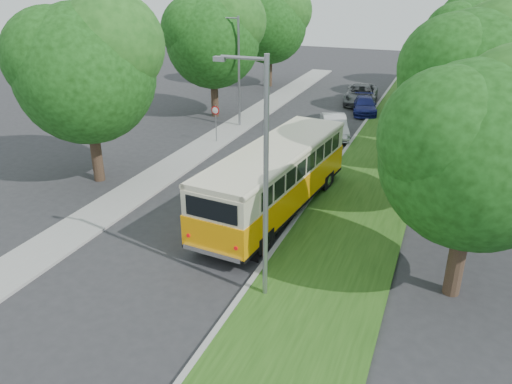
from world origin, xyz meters
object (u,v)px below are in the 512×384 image
at_px(lamppost_far, 238,68).
at_px(vintage_bus, 275,180).
at_px(car_grey, 361,94).
at_px(car_white, 334,126).
at_px(car_blue, 365,105).
at_px(car_silver, 298,151).
at_px(lamppost_near, 263,176).

relative_size(lamppost_far, vintage_bus, 0.70).
bearing_deg(vintage_bus, car_grey, 96.82).
xyz_separation_m(vintage_bus, car_grey, (-0.34, 22.47, -0.83)).
xyz_separation_m(lamppost_far, vintage_bus, (7.16, -12.32, -2.52)).
relative_size(lamppost_far, car_white, 1.73).
bearing_deg(car_blue, car_silver, -109.37).
xyz_separation_m(car_white, car_blue, (0.79, 6.88, -0.09)).
bearing_deg(vintage_bus, lamppost_far, 126.09).
xyz_separation_m(vintage_bus, car_blue, (0.54, 19.34, -0.97)).
bearing_deg(car_grey, lamppost_far, -129.85).
relative_size(lamppost_near, car_blue, 1.85).
bearing_deg(car_silver, vintage_bus, -81.38).
relative_size(vintage_bus, car_grey, 1.94).
height_order(lamppost_near, car_grey, lamppost_near).
bearing_deg(lamppost_near, car_white, 96.10).
height_order(lamppost_far, car_blue, lamppost_far).
bearing_deg(lamppost_far, car_silver, -42.35).
bearing_deg(car_grey, lamppost_near, -91.80).
bearing_deg(car_white, lamppost_far, 160.98).
xyz_separation_m(car_silver, car_grey, (0.65, 15.77, 0.03)).
distance_m(lamppost_far, car_white, 7.71).
relative_size(vintage_bus, car_blue, 2.49).
distance_m(lamppost_far, car_grey, 12.67).
xyz_separation_m(lamppost_near, car_blue, (-1.21, 25.52, -3.74)).
distance_m(vintage_bus, car_blue, 19.38).
xyz_separation_m(vintage_bus, car_silver, (-0.99, 6.70, -0.86)).
distance_m(lamppost_far, car_silver, 9.00).
distance_m(vintage_bus, car_grey, 22.49).
bearing_deg(lamppost_far, car_blue, 42.36).
bearing_deg(vintage_bus, car_white, 97.07).
relative_size(lamppost_near, car_silver, 1.85).
xyz_separation_m(lamppost_near, lamppost_far, (-8.91, 18.50, -0.25)).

